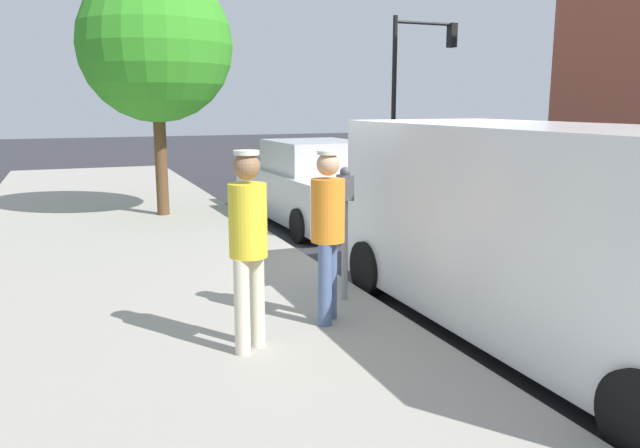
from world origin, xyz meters
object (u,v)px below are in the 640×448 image
pedestrian_in_yellow (248,237)px  traffic_light_corner (416,69)px  pedestrian_in_orange (328,225)px  parking_meter_near (345,211)px  street_tree (156,46)px  parked_van (549,228)px  parked_sedan_behind (312,186)px

pedestrian_in_yellow → traffic_light_corner: (-9.72, -13.82, 2.32)m
traffic_light_corner → pedestrian_in_orange: bearing=56.7°
pedestrian_in_yellow → pedestrian_in_orange: size_ratio=1.03×
parking_meter_near → street_tree: street_tree is taller
pedestrian_in_orange → parked_van: (-1.96, 0.92, -0.00)m
traffic_light_corner → parked_sedan_behind: bearing=48.4°
pedestrian_in_orange → parked_sedan_behind: pedestrian_in_orange is taller
parking_meter_near → parked_van: (-1.50, 1.54, -0.03)m
parking_meter_near → parked_van: size_ratio=0.29×
traffic_light_corner → street_tree: (9.44, 6.29, -0.07)m
pedestrian_in_orange → pedestrian_in_yellow: bearing=24.8°
pedestrian_in_orange → street_tree: street_tree is taller
parking_meter_near → pedestrian_in_orange: pedestrian_in_orange is taller
pedestrian_in_yellow → traffic_light_corner: size_ratio=0.35×
parking_meter_near → pedestrian_in_yellow: 1.75m
street_tree → parking_meter_near: bearing=99.8°
parked_sedan_behind → street_tree: street_tree is taller
parked_van → traffic_light_corner: traffic_light_corner is taller
parking_meter_near → pedestrian_in_yellow: bearing=36.8°
parking_meter_near → parked_sedan_behind: parking_meter_near is taller
parking_meter_near → parked_sedan_behind: 5.50m
parking_meter_near → pedestrian_in_orange: bearing=53.1°
street_tree → pedestrian_in_yellow: bearing=87.9°
parking_meter_near → pedestrian_in_orange: size_ratio=0.87×
pedestrian_in_yellow → parked_sedan_behind: pedestrian_in_yellow is taller
pedestrian_in_orange → parked_van: 2.17m
pedestrian_in_yellow → traffic_light_corner: 17.05m
pedestrian_in_yellow → parked_sedan_behind: bearing=-115.6°
pedestrian_in_orange → street_tree: (0.66, -7.09, 2.29)m
traffic_light_corner → street_tree: traffic_light_corner is taller
pedestrian_in_yellow → parked_van: parked_van is taller
pedestrian_in_yellow → traffic_light_corner: bearing=-125.1°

